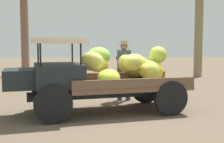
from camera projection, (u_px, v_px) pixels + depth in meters
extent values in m
plane|color=brown|center=(99.00, 113.00, 7.53)|extent=(60.00, 60.00, 0.00)
cube|color=#1D2529|center=(108.00, 93.00, 7.65)|extent=(4.01, 1.16, 0.16)
cylinder|color=black|center=(53.00, 105.00, 6.49)|extent=(0.86, 0.29, 0.84)
cylinder|color=black|center=(48.00, 93.00, 8.02)|extent=(0.86, 0.29, 0.84)
cylinder|color=black|center=(171.00, 98.00, 7.26)|extent=(0.86, 0.29, 0.84)
cylinder|color=black|center=(146.00, 89.00, 8.79)|extent=(0.86, 0.29, 0.84)
cube|color=brown|center=(125.00, 86.00, 7.76)|extent=(3.26, 2.23, 0.10)
cube|color=brown|center=(136.00, 84.00, 6.98)|extent=(2.97, 0.62, 0.22)
cube|color=brown|center=(116.00, 76.00, 8.51)|extent=(2.97, 0.62, 0.22)
cube|color=#1D2529|center=(58.00, 75.00, 7.26)|extent=(1.36, 1.69, 0.55)
cube|color=#1D2529|center=(19.00, 79.00, 7.02)|extent=(0.88, 1.17, 0.44)
cylinder|color=black|center=(40.00, 53.00, 6.47)|extent=(0.04, 0.04, 0.55)
cylinder|color=black|center=(38.00, 52.00, 7.71)|extent=(0.04, 0.04, 0.55)
cylinder|color=black|center=(81.00, 53.00, 6.71)|extent=(0.04, 0.04, 0.55)
cylinder|color=black|center=(72.00, 52.00, 7.95)|extent=(0.04, 0.04, 0.55)
cube|color=beige|center=(58.00, 41.00, 7.19)|extent=(1.47, 1.72, 0.12)
ellipsoid|color=#BCB94A|center=(133.00, 62.00, 7.62)|extent=(0.76, 0.79, 0.47)
ellipsoid|color=#B4D147|center=(137.00, 65.00, 8.25)|extent=(0.74, 0.61, 0.55)
ellipsoid|color=#B7CD34|center=(109.00, 78.00, 7.04)|extent=(0.87, 0.87, 0.54)
ellipsoid|color=#BCC846|center=(150.00, 72.00, 7.90)|extent=(0.71, 0.75, 0.61)
ellipsoid|color=gold|center=(148.00, 71.00, 7.94)|extent=(0.78, 0.77, 0.48)
ellipsoid|color=yellow|center=(155.00, 71.00, 8.16)|extent=(0.74, 0.75, 0.61)
ellipsoid|color=gold|center=(98.00, 65.00, 7.87)|extent=(0.77, 0.71, 0.46)
ellipsoid|color=#80B73F|center=(98.00, 56.00, 7.95)|extent=(0.71, 0.67, 0.59)
ellipsoid|color=#A7CA4A|center=(150.00, 69.00, 8.16)|extent=(0.81, 0.80, 0.59)
ellipsoid|color=#ACC244|center=(139.00, 69.00, 8.49)|extent=(0.78, 0.66, 0.58)
ellipsoid|color=#94B42D|center=(153.00, 72.00, 8.02)|extent=(0.59, 0.62, 0.38)
ellipsoid|color=#C8BC52|center=(92.00, 61.00, 7.24)|extent=(0.76, 0.73, 0.55)
ellipsoid|color=gold|center=(126.00, 64.00, 8.23)|extent=(0.74, 0.72, 0.61)
ellipsoid|color=#B7CB41|center=(158.00, 55.00, 8.33)|extent=(0.80, 0.81, 0.62)
ellipsoid|color=gold|center=(135.00, 61.00, 8.40)|extent=(0.72, 0.67, 0.50)
cylinder|color=#554E66|center=(128.00, 86.00, 9.22)|extent=(0.15, 0.15, 0.89)
cylinder|color=#554E66|center=(120.00, 86.00, 9.21)|extent=(0.15, 0.15, 0.89)
cube|color=#364345|center=(124.00, 61.00, 9.14)|extent=(0.41, 0.26, 0.65)
cylinder|color=#364345|center=(128.00, 58.00, 9.04)|extent=(0.32, 0.38, 0.10)
cylinder|color=#364345|center=(121.00, 58.00, 9.03)|extent=(0.34, 0.37, 0.10)
sphere|color=#885D48|center=(124.00, 46.00, 9.10)|extent=(0.22, 0.22, 0.22)
cylinder|color=#8E754D|center=(124.00, 44.00, 9.10)|extent=(0.34, 0.34, 0.02)
cylinder|color=#8E754D|center=(124.00, 42.00, 9.09)|extent=(0.20, 0.20, 0.10)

